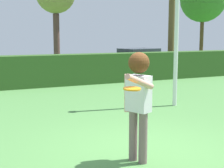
{
  "coord_description": "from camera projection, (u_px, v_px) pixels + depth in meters",
  "views": [
    {
      "loc": [
        -2.92,
        -4.94,
        2.05
      ],
      "look_at": [
        -0.33,
        0.62,
        1.15
      ],
      "focal_mm": 53.61,
      "sensor_mm": 36.0,
      "label": 1
    }
  ],
  "objects": [
    {
      "name": "parked_car_black",
      "position": [
        139.0,
        58.0,
        20.27
      ],
      "size": [
        4.45,
        2.48,
        1.25
      ],
      "color": "black",
      "rests_on": "ground"
    },
    {
      "name": "person",
      "position": [
        138.0,
        93.0,
        5.3
      ],
      "size": [
        0.64,
        0.75,
        1.79
      ],
      "color": "#7A5E5F",
      "rests_on": "ground"
    },
    {
      "name": "frisbee",
      "position": [
        132.0,
        89.0,
        4.72
      ],
      "size": [
        0.25,
        0.25,
        0.04
      ],
      "color": "orange"
    },
    {
      "name": "ground_plane",
      "position": [
        143.0,
        151.0,
        5.95
      ],
      "size": [
        60.0,
        60.0,
        0.0
      ],
      "primitive_type": "plane",
      "color": "#4C8242"
    },
    {
      "name": "hedge_row",
      "position": [
        38.0,
        71.0,
        13.32
      ],
      "size": [
        24.63,
        0.9,
        1.26
      ],
      "primitive_type": "cube",
      "color": "#2D521F",
      "rests_on": "ground"
    }
  ]
}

